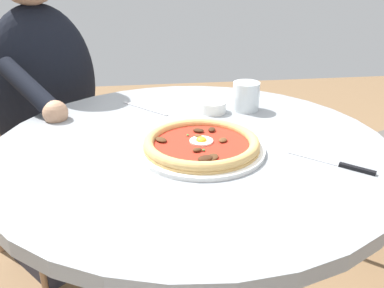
{
  "coord_description": "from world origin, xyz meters",
  "views": [
    {
      "loc": [
        -0.92,
        0.12,
        1.14
      ],
      "look_at": [
        -0.04,
        0.0,
        0.73
      ],
      "focal_mm": 38.98,
      "sensor_mm": 36.0,
      "label": 1
    }
  ],
  "objects": [
    {
      "name": "steak_knife",
      "position": [
        -0.17,
        -0.31,
        0.72
      ],
      "size": [
        0.14,
        0.15,
        0.01
      ],
      "color": "silver",
      "rests_on": "dining_table"
    },
    {
      "name": "ramekin_capers",
      "position": [
        0.21,
        -0.09,
        0.74
      ],
      "size": [
        0.08,
        0.08,
        0.03
      ],
      "color": "white",
      "rests_on": "dining_table"
    },
    {
      "name": "diner_person",
      "position": [
        0.53,
        0.45,
        0.54
      ],
      "size": [
        0.58,
        0.45,
        1.19
      ],
      "color": "#282833",
      "rests_on": "ground"
    },
    {
      "name": "dining_table",
      "position": [
        0.0,
        0.0,
        0.59
      ],
      "size": [
        0.97,
        0.97,
        0.72
      ],
      "color": "gray",
      "rests_on": "ground"
    },
    {
      "name": "fork_utensil",
      "position": [
        0.26,
        0.11,
        0.72
      ],
      "size": [
        0.14,
        0.13,
        0.0
      ],
      "color": "#BCBCC1",
      "rests_on": "dining_table"
    },
    {
      "name": "water_glass",
      "position": [
        0.21,
        -0.19,
        0.76
      ],
      "size": [
        0.08,
        0.08,
        0.08
      ],
      "color": "silver",
      "rests_on": "dining_table"
    },
    {
      "name": "pizza_on_plate",
      "position": [
        -0.05,
        -0.02,
        0.74
      ],
      "size": [
        0.29,
        0.29,
        0.03
      ],
      "color": "white",
      "rests_on": "dining_table"
    },
    {
      "name": "cafe_chair_diner",
      "position": [
        0.64,
        0.54,
        0.54
      ],
      "size": [
        0.56,
        0.56,
        0.89
      ],
      "color": "#957050",
      "rests_on": "ground"
    }
  ]
}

